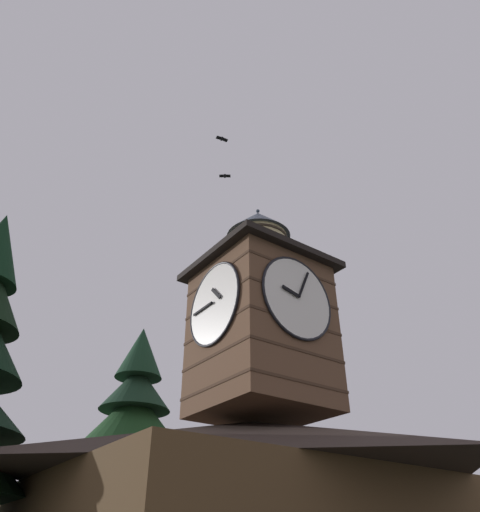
% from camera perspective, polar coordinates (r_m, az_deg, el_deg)
% --- Properties ---
extents(clock_tower, '(4.77, 4.77, 8.69)m').
position_cam_1_polar(clock_tower, '(18.06, 2.42, -7.40)').
color(clock_tower, brown).
rests_on(clock_tower, building_main).
extents(pine_tree_behind, '(7.27, 7.27, 11.63)m').
position_cam_1_polar(pine_tree_behind, '(22.72, -13.33, -24.40)').
color(pine_tree_behind, '#473323').
rests_on(pine_tree_behind, ground_plane).
extents(moon, '(1.91, 1.91, 1.91)m').
position_cam_1_polar(moon, '(59.17, -11.89, -17.87)').
color(moon, silver).
extents(flying_bird_high, '(0.63, 0.53, 0.17)m').
position_cam_1_polar(flying_bird_high, '(26.94, -1.80, 9.48)').
color(flying_bird_high, black).
extents(flying_bird_low, '(0.55, 0.26, 0.13)m').
position_cam_1_polar(flying_bird_low, '(21.73, -2.17, 13.74)').
color(flying_bird_low, black).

